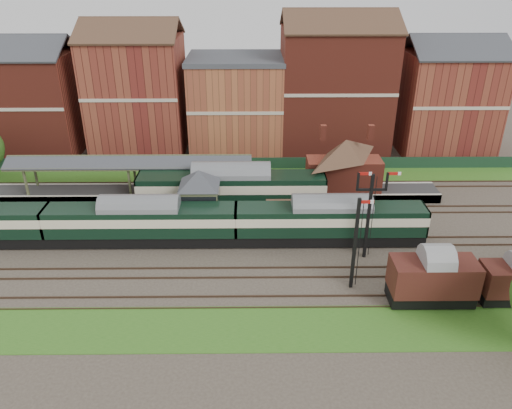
{
  "coord_description": "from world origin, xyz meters",
  "views": [
    {
      "loc": [
        1.97,
        -40.11,
        24.16
      ],
      "look_at": [
        2.4,
        2.0,
        3.0
      ],
      "focal_mm": 35.0,
      "sensor_mm": 36.0,
      "label": 1
    }
  ],
  "objects_px": {
    "platform_railcar": "(232,189)",
    "semaphore_bracket": "(370,211)",
    "goods_van_a": "(433,278)",
    "signal_box": "(200,197)",
    "dmu_train": "(141,221)"
  },
  "relations": [
    {
      "from": "platform_railcar",
      "to": "semaphore_bracket",
      "type": "bearing_deg",
      "value": -36.64
    },
    {
      "from": "goods_van_a",
      "to": "signal_box",
      "type": "bearing_deg",
      "value": 146.79
    },
    {
      "from": "platform_railcar",
      "to": "dmu_train",
      "type": "bearing_deg",
      "value": -141.07
    },
    {
      "from": "semaphore_bracket",
      "to": "goods_van_a",
      "type": "height_order",
      "value": "semaphore_bracket"
    },
    {
      "from": "dmu_train",
      "to": "goods_van_a",
      "type": "height_order",
      "value": "dmu_train"
    },
    {
      "from": "dmu_train",
      "to": "platform_railcar",
      "type": "bearing_deg",
      "value": 38.93
    },
    {
      "from": "semaphore_bracket",
      "to": "goods_van_a",
      "type": "distance_m",
      "value": 7.86
    },
    {
      "from": "signal_box",
      "to": "goods_van_a",
      "type": "height_order",
      "value": "signal_box"
    },
    {
      "from": "semaphore_bracket",
      "to": "goods_van_a",
      "type": "relative_size",
      "value": 1.28
    },
    {
      "from": "signal_box",
      "to": "goods_van_a",
      "type": "bearing_deg",
      "value": -33.21
    },
    {
      "from": "platform_railcar",
      "to": "goods_van_a",
      "type": "bearing_deg",
      "value": -44.49
    },
    {
      "from": "dmu_train",
      "to": "platform_railcar",
      "type": "distance_m",
      "value": 10.35
    },
    {
      "from": "platform_railcar",
      "to": "goods_van_a",
      "type": "height_order",
      "value": "platform_railcar"
    },
    {
      "from": "dmu_train",
      "to": "platform_railcar",
      "type": "height_order",
      "value": "platform_railcar"
    },
    {
      "from": "signal_box",
      "to": "dmu_train",
      "type": "height_order",
      "value": "signal_box"
    }
  ]
}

